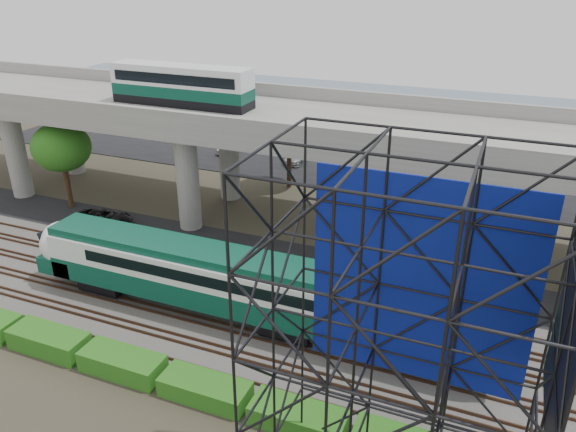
% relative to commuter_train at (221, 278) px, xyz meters
% --- Properties ---
extents(ground, '(140.00, 140.00, 0.00)m').
position_rel_commuter_train_xyz_m(ground, '(1.38, -2.00, -2.88)').
color(ground, '#474233').
rests_on(ground, ground).
extents(ballast_bed, '(90.00, 12.00, 0.20)m').
position_rel_commuter_train_xyz_m(ballast_bed, '(1.38, 0.00, -2.78)').
color(ballast_bed, slate).
rests_on(ballast_bed, ground).
extents(service_road, '(90.00, 5.00, 0.08)m').
position_rel_commuter_train_xyz_m(service_road, '(1.38, 8.50, -2.84)').
color(service_road, black).
rests_on(service_road, ground).
extents(parking_lot, '(90.00, 18.00, 0.08)m').
position_rel_commuter_train_xyz_m(parking_lot, '(1.38, 32.00, -2.84)').
color(parking_lot, black).
rests_on(parking_lot, ground).
extents(harbor_water, '(140.00, 40.00, 0.03)m').
position_rel_commuter_train_xyz_m(harbor_water, '(1.38, 54.00, -2.87)').
color(harbor_water, '#485E77').
rests_on(harbor_water, ground).
extents(rail_tracks, '(90.00, 9.52, 0.16)m').
position_rel_commuter_train_xyz_m(rail_tracks, '(1.38, -0.00, -2.60)').
color(rail_tracks, '#472D1E').
rests_on(rail_tracks, ballast_bed).
extents(commuter_train, '(29.30, 3.06, 4.30)m').
position_rel_commuter_train_xyz_m(commuter_train, '(0.00, 0.00, 0.00)').
color(commuter_train, black).
rests_on(commuter_train, rail_tracks).
extents(overpass, '(80.00, 12.00, 12.40)m').
position_rel_commuter_train_xyz_m(overpass, '(0.50, 14.00, 5.33)').
color(overpass, '#9E9B93').
rests_on(overpass, ground).
extents(scaffold_tower, '(9.36, 6.36, 15.00)m').
position_rel_commuter_train_xyz_m(scaffold_tower, '(12.33, -9.98, 4.59)').
color(scaffold_tower, black).
rests_on(scaffold_tower, ground).
extents(hedge_strip, '(34.60, 1.80, 1.20)m').
position_rel_commuter_train_xyz_m(hedge_strip, '(2.39, -6.30, -2.32)').
color(hedge_strip, '#226216').
rests_on(hedge_strip, ground).
extents(trees, '(40.94, 16.94, 7.69)m').
position_rel_commuter_train_xyz_m(trees, '(-3.28, 14.17, 2.69)').
color(trees, '#382314').
rests_on(trees, ground).
extents(suv, '(5.03, 3.22, 1.29)m').
position_rel_commuter_train_xyz_m(suv, '(-15.39, 7.99, -2.16)').
color(suv, black).
rests_on(suv, service_road).
extents(parked_cars, '(36.56, 9.81, 1.31)m').
position_rel_commuter_train_xyz_m(parked_cars, '(3.02, 31.63, -2.17)').
color(parked_cars, '#BDBDBD').
rests_on(parked_cars, parking_lot).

